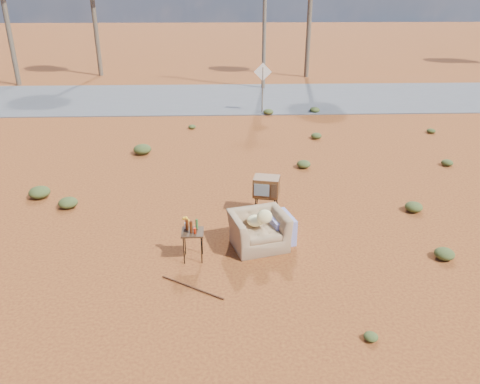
{
  "coord_description": "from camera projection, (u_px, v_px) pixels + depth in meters",
  "views": [
    {
      "loc": [
        -0.26,
        -8.63,
        5.19
      ],
      "look_at": [
        0.11,
        1.35,
        0.8
      ],
      "focal_mm": 35.0,
      "sensor_mm": 36.0,
      "label": 1
    }
  ],
  "objects": [
    {
      "name": "ground",
      "position": [
        237.0,
        252.0,
        9.99
      ],
      "size": [
        140.0,
        140.0,
        0.0
      ],
      "primitive_type": "plane",
      "color": "#97511E",
      "rests_on": "ground"
    },
    {
      "name": "tv_unit",
      "position": [
        266.0,
        187.0,
        11.34
      ],
      "size": [
        0.7,
        0.62,
        0.99
      ],
      "rotation": [
        0.0,
        0.0,
        -0.22
      ],
      "color": "black",
      "rests_on": "ground"
    },
    {
      "name": "side_table",
      "position": [
        191.0,
        230.0,
        9.48
      ],
      "size": [
        0.45,
        0.45,
        0.91
      ],
      "rotation": [
        0.0,
        0.0,
        0.01
      ],
      "color": "#3D2716",
      "rests_on": "ground"
    },
    {
      "name": "armchair",
      "position": [
        263.0,
        225.0,
        10.07
      ],
      "size": [
        1.5,
        1.2,
        1.03
      ],
      "rotation": [
        0.0,
        0.0,
        0.27
      ],
      "color": "#90714F",
      "rests_on": "ground"
    },
    {
      "name": "rusty_bar",
      "position": [
        192.0,
        287.0,
        8.77
      ],
      "size": [
        1.21,
        0.8,
        0.04
      ],
      "primitive_type": "cylinder",
      "rotation": [
        0.0,
        1.57,
        -0.58
      ],
      "color": "#532A16",
      "rests_on": "ground"
    },
    {
      "name": "utility_pole_center",
      "position": [
        265.0,
        9.0,
        24.39
      ],
      "size": [
        1.4,
        0.2,
        8.0
      ],
      "color": "brown",
      "rests_on": "ground"
    },
    {
      "name": "road_sign",
      "position": [
        263.0,
        79.0,
        20.41
      ],
      "size": [
        0.78,
        0.06,
        2.19
      ],
      "color": "brown",
      "rests_on": "ground"
    },
    {
      "name": "highway",
      "position": [
        228.0,
        98.0,
        23.7
      ],
      "size": [
        140.0,
        7.0,
        0.04
      ],
      "primitive_type": "cube",
      "color": "#565659",
      "rests_on": "ground"
    },
    {
      "name": "scrub_patch",
      "position": [
        205.0,
        171.0,
        13.94
      ],
      "size": [
        17.49,
        8.07,
        0.33
      ],
      "color": "#404B21",
      "rests_on": "ground"
    }
  ]
}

